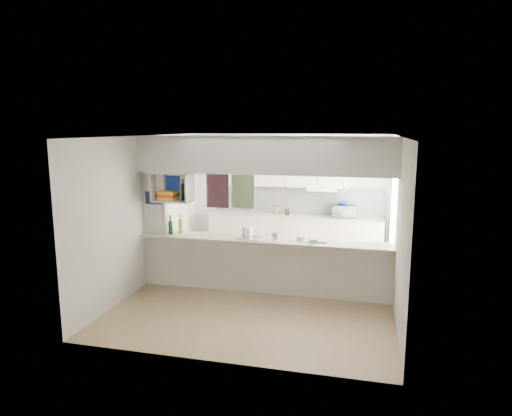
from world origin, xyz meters
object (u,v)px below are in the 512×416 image
(microwave, at_px, (344,211))
(bowl, at_px, (342,203))
(dish_rack, at_px, (250,233))
(wine_bottles, at_px, (176,226))

(microwave, xyz_separation_m, bowl, (-0.03, -0.02, 0.16))
(microwave, bearing_deg, dish_rack, 50.42)
(microwave, bearing_deg, bowl, 19.18)
(bowl, bearing_deg, microwave, 25.53)
(bowl, relative_size, wine_bottles, 0.66)
(dish_rack, bearing_deg, bowl, 59.64)
(dish_rack, xyz_separation_m, wine_bottles, (-1.33, 0.02, 0.05))
(bowl, distance_m, dish_rack, 2.56)
(dish_rack, height_order, wine_bottles, wine_bottles)
(wine_bottles, bearing_deg, microwave, 38.02)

